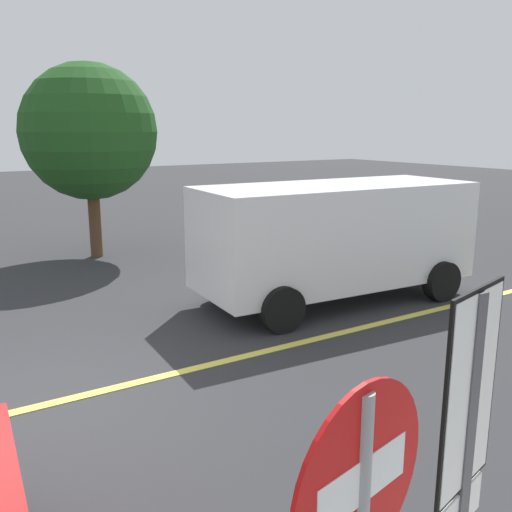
# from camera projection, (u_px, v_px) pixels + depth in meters

# --- Properties ---
(ground_plane) EXTENTS (80.00, 80.00, 0.00)m
(ground_plane) POSITION_uv_depth(u_px,v_px,m) (39.00, 407.00, 6.62)
(ground_plane) COLOR #2D2D30
(lane_marking_centre) EXTENTS (28.00, 0.16, 0.01)m
(lane_marking_centre) POSITION_uv_depth(u_px,v_px,m) (255.00, 354.00, 8.16)
(lane_marking_centre) COLOR #E0D14C
(speed_limit_sign) EXTENTS (0.53, 0.15, 2.52)m
(speed_limit_sign) POSITION_uv_depth(u_px,v_px,m) (465.00, 444.00, 2.62)
(speed_limit_sign) COLOR #4C4C51
(speed_limit_sign) RESTS_ON ground_plane
(white_van) EXTENTS (5.30, 2.50, 2.20)m
(white_van) POSITION_uv_depth(u_px,v_px,m) (334.00, 235.00, 10.47)
(white_van) COLOR white
(white_van) RESTS_ON ground_plane
(tree_left_verge) EXTENTS (3.30, 3.30, 4.77)m
(tree_left_verge) POSITION_uv_depth(u_px,v_px,m) (89.00, 132.00, 13.71)
(tree_left_verge) COLOR #513823
(tree_left_verge) RESTS_ON ground_plane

